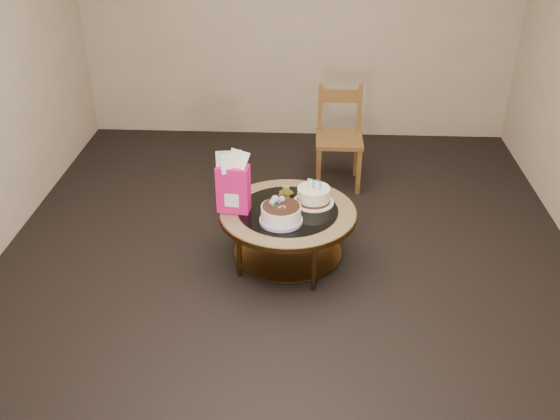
# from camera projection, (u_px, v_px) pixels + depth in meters

# --- Properties ---
(ground) EXTENTS (5.00, 5.00, 0.00)m
(ground) POSITION_uv_depth(u_px,v_px,m) (288.00, 261.00, 4.80)
(ground) COLOR black
(ground) RESTS_ON ground
(room_walls) EXTENTS (4.52, 5.02, 2.61)m
(room_walls) POSITION_uv_depth(u_px,v_px,m) (289.00, 65.00, 4.02)
(room_walls) COLOR tan
(room_walls) RESTS_ON ground
(coffee_table) EXTENTS (1.02, 1.02, 0.46)m
(coffee_table) POSITION_uv_depth(u_px,v_px,m) (288.00, 219.00, 4.61)
(coffee_table) COLOR brown
(coffee_table) RESTS_ON ground
(decorated_cake) EXTENTS (0.31, 0.31, 0.18)m
(decorated_cake) POSITION_uv_depth(u_px,v_px,m) (281.00, 214.00, 4.40)
(decorated_cake) COLOR #A88CC6
(decorated_cake) RESTS_ON coffee_table
(cream_cake) EXTENTS (0.31, 0.31, 0.19)m
(cream_cake) POSITION_uv_depth(u_px,v_px,m) (314.00, 196.00, 4.63)
(cream_cake) COLOR white
(cream_cake) RESTS_ON coffee_table
(gift_bag) EXTENTS (0.24, 0.19, 0.46)m
(gift_bag) POSITION_uv_depth(u_px,v_px,m) (233.00, 183.00, 4.46)
(gift_bag) COLOR #E3157D
(gift_bag) RESTS_ON coffee_table
(pillar_candle) EXTENTS (0.12, 0.12, 0.08)m
(pillar_candle) POSITION_uv_depth(u_px,v_px,m) (286.00, 191.00, 4.76)
(pillar_candle) COLOR #D6CB58
(pillar_candle) RESTS_ON coffee_table
(dining_chair) EXTENTS (0.42, 0.42, 0.92)m
(dining_chair) POSITION_uv_depth(u_px,v_px,m) (339.00, 137.00, 5.71)
(dining_chair) COLOR brown
(dining_chair) RESTS_ON ground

